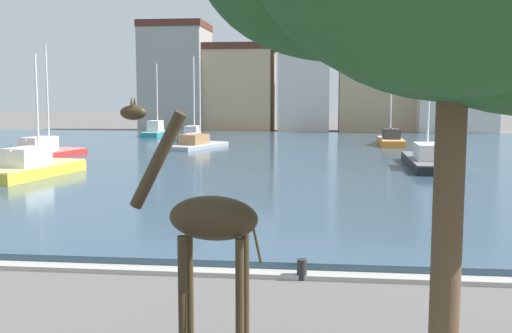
% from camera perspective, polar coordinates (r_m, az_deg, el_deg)
% --- Properties ---
extents(harbor_water, '(81.82, 53.85, 0.30)m').
position_cam_1_polar(harbor_water, '(42.02, 3.23, 0.83)').
color(harbor_water, '#334C60').
rests_on(harbor_water, ground).
extents(quay_edge_coping, '(81.82, 0.50, 0.12)m').
position_cam_1_polar(quay_edge_coping, '(15.39, -2.82, -9.77)').
color(quay_edge_coping, '#ADA89E').
rests_on(quay_edge_coping, ground).
extents(giraffe_statue, '(2.51, 0.75, 4.38)m').
position_cam_1_polar(giraffe_statue, '(10.62, -4.65, -5.19)').
color(giraffe_statue, '#382B19').
rests_on(giraffe_statue, ground).
extents(sailboat_red, '(3.50, 7.91, 7.64)m').
position_cam_1_polar(sailboat_red, '(43.25, -18.58, 1.20)').
color(sailboat_red, red).
rests_on(sailboat_red, ground).
extents(sailboat_black, '(2.44, 9.64, 7.66)m').
position_cam_1_polar(sailboat_black, '(37.10, 15.50, 0.47)').
color(sailboat_black, black).
rests_on(sailboat_black, ground).
extents(sailboat_orange, '(1.91, 7.42, 6.09)m').
position_cam_1_polar(sailboat_orange, '(52.41, 12.27, 2.30)').
color(sailboat_orange, orange).
rests_on(sailboat_orange, ground).
extents(sailboat_yellow, '(3.07, 7.80, 6.44)m').
position_cam_1_polar(sailboat_yellow, '(33.52, -19.36, -0.24)').
color(sailboat_yellow, gold).
rests_on(sailboat_yellow, ground).
extents(sailboat_navy, '(1.71, 6.12, 7.81)m').
position_cam_1_polar(sailboat_navy, '(56.54, -5.71, 2.72)').
color(sailboat_navy, navy).
rests_on(sailboat_navy, ground).
extents(sailboat_grey, '(4.27, 7.48, 9.43)m').
position_cam_1_polar(sailboat_grey, '(48.32, -5.19, 1.97)').
color(sailboat_grey, '#939399').
rests_on(sailboat_grey, ground).
extents(sailboat_teal, '(1.83, 6.14, 7.49)m').
position_cam_1_polar(sailboat_teal, '(62.95, -9.07, 3.12)').
color(sailboat_teal, teal).
rests_on(sailboat_teal, ground).
extents(mooring_bollard, '(0.24, 0.24, 0.50)m').
position_cam_1_polar(mooring_bollard, '(15.01, 4.25, -9.46)').
color(mooring_bollard, '#232326').
rests_on(mooring_bollard, ground).
extents(townhouse_corner_house, '(7.64, 7.83, 12.95)m').
position_cam_1_polar(townhouse_corner_house, '(75.84, -7.38, 8.18)').
color(townhouse_corner_house, gray).
rests_on(townhouse_corner_house, ground).
extents(townhouse_narrow_midrow, '(8.36, 7.47, 10.34)m').
position_cam_1_polar(townhouse_narrow_midrow, '(74.69, -1.58, 7.26)').
color(townhouse_narrow_midrow, tan).
rests_on(townhouse_narrow_midrow, ground).
extents(townhouse_end_terrace, '(5.89, 6.61, 12.25)m').
position_cam_1_polar(townhouse_end_terrace, '(72.96, 4.50, 8.00)').
color(townhouse_end_terrace, beige).
rests_on(townhouse_end_terrace, ground).
extents(townhouse_tall_gabled, '(8.77, 7.32, 13.29)m').
position_cam_1_polar(townhouse_tall_gabled, '(74.09, 11.06, 8.28)').
color(townhouse_tall_gabled, tan).
rests_on(townhouse_tall_gabled, ground).
extents(townhouse_wide_warehouse, '(8.52, 7.56, 13.10)m').
position_cam_1_polar(townhouse_wide_warehouse, '(72.78, 17.86, 8.05)').
color(townhouse_wide_warehouse, beige).
rests_on(townhouse_wide_warehouse, ground).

